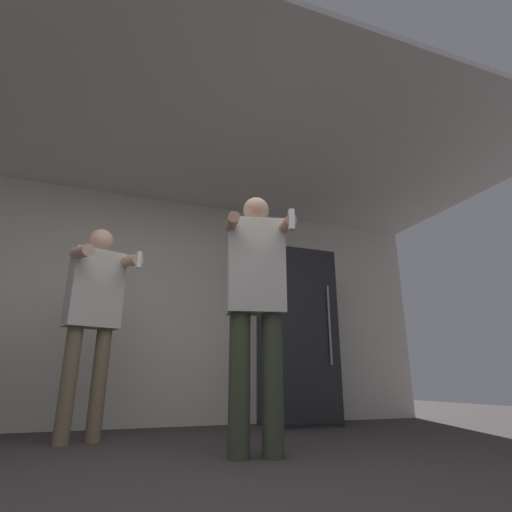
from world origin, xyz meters
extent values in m
plane|color=#383333|center=(0.00, 0.00, 0.00)|extent=(14.00, 14.00, 0.00)
cube|color=beige|center=(0.00, 2.71, 1.27)|extent=(7.00, 0.06, 2.55)
cube|color=silver|center=(0.00, 1.34, 2.57)|extent=(7.00, 3.20, 0.05)
cube|color=#262628|center=(1.65, 2.35, 0.96)|extent=(0.74, 0.64, 1.91)
cube|color=black|center=(1.65, 2.02, 0.96)|extent=(0.71, 0.01, 1.84)
cylinder|color=#99999E|center=(1.89, 2.00, 1.05)|extent=(0.02, 0.02, 0.86)
cylinder|color=#38422D|center=(0.44, 0.73, 0.45)|extent=(0.14, 0.14, 0.90)
cylinder|color=#38422D|center=(0.65, 0.68, 0.45)|extent=(0.14, 0.14, 0.90)
cube|color=beige|center=(0.55, 0.71, 1.24)|extent=(0.43, 0.28, 0.67)
sphere|color=tan|center=(0.55, 0.71, 1.67)|extent=(0.19, 0.19, 0.19)
cylinder|color=tan|center=(0.32, 0.58, 1.49)|extent=(0.16, 0.37, 0.14)
cylinder|color=tan|center=(0.69, 0.50, 1.49)|extent=(0.16, 0.37, 0.14)
cube|color=white|center=(0.65, 0.33, 1.46)|extent=(0.04, 0.04, 0.14)
cylinder|color=#75664C|center=(-0.64, 1.71, 0.44)|extent=(0.12, 0.12, 0.88)
cylinder|color=#75664C|center=(-0.42, 1.79, 0.44)|extent=(0.12, 0.12, 0.88)
cube|color=beige|center=(-0.53, 1.75, 1.21)|extent=(0.47, 0.33, 0.66)
sphere|color=beige|center=(-0.53, 1.75, 1.64)|extent=(0.21, 0.21, 0.21)
cylinder|color=beige|center=(-0.66, 1.51, 1.45)|extent=(0.22, 0.40, 0.16)
cylinder|color=beige|center=(-0.27, 1.64, 1.45)|extent=(0.22, 0.40, 0.16)
cube|color=white|center=(-0.21, 1.47, 1.42)|extent=(0.05, 0.05, 0.14)
camera|label=1|loc=(-0.40, -1.84, 0.46)|focal=28.00mm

